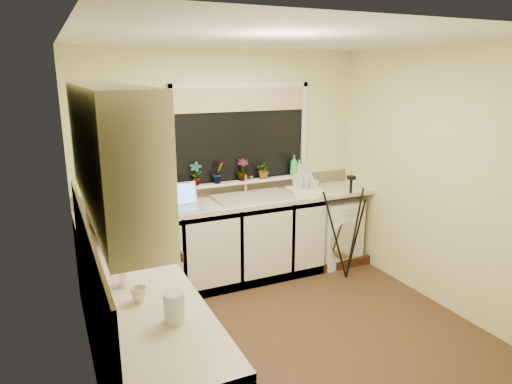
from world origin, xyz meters
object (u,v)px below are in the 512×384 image
(plant_a, at_px, (196,174))
(soap_bottle_green, at_px, (294,165))
(steel_jar, at_px, (125,277))
(tripod, at_px, (349,228))
(microwave, at_px, (118,214))
(laptop, at_px, (184,202))
(plant_b, at_px, (218,173))
(dish_rack, at_px, (304,190))
(glass_jug, at_px, (174,307))
(plant_d, at_px, (264,170))
(cup_left, at_px, (139,295))
(washing_machine, at_px, (332,231))
(soap_bottle_clear, at_px, (299,167))
(kettle, at_px, (127,238))
(plant_c, at_px, (243,170))
(cup_back, at_px, (314,184))

(plant_a, distance_m, soap_bottle_green, 1.18)
(plant_a, bearing_deg, steel_jar, -120.34)
(tripod, xyz_separation_m, microwave, (-2.39, -0.03, 0.48))
(soap_bottle_green, bearing_deg, laptop, -168.69)
(microwave, height_order, plant_b, plant_b)
(dish_rack, relative_size, glass_jug, 2.17)
(plant_d, bearing_deg, microwave, -157.35)
(steel_jar, height_order, plant_d, plant_d)
(cup_left, bearing_deg, plant_b, 58.30)
(glass_jug, bearing_deg, laptop, 72.55)
(washing_machine, distance_m, soap_bottle_clear, 0.86)
(kettle, height_order, glass_jug, kettle)
(kettle, distance_m, microwave, 0.45)
(plant_c, bearing_deg, dish_rack, -22.49)
(washing_machine, bearing_deg, plant_b, 162.55)
(plant_a, height_order, plant_b, plant_a)
(plant_d, bearing_deg, tripod, -44.83)
(cup_back, bearing_deg, microwave, -165.26)
(steel_jar, height_order, soap_bottle_green, soap_bottle_green)
(steel_jar, distance_m, plant_a, 2.06)
(laptop, bearing_deg, plant_d, 11.74)
(kettle, distance_m, steel_jar, 0.61)
(plant_b, bearing_deg, kettle, -135.10)
(microwave, distance_m, soap_bottle_clear, 2.28)
(plant_a, distance_m, plant_d, 0.79)
(plant_b, height_order, cup_back, plant_b)
(glass_jug, distance_m, microwave, 1.60)
(dish_rack, distance_m, soap_bottle_green, 0.35)
(soap_bottle_green, xyz_separation_m, cup_left, (-2.17, -2.02, -0.22))
(kettle, xyz_separation_m, steel_jar, (-0.12, -0.60, -0.04))
(laptop, xyz_separation_m, plant_b, (0.47, 0.27, 0.20))
(plant_a, bearing_deg, plant_c, 1.42)
(glass_jug, bearing_deg, dish_rack, 45.47)
(washing_machine, relative_size, soap_bottle_green, 3.25)
(laptop, relative_size, plant_b, 1.52)
(laptop, distance_m, cup_left, 1.90)
(soap_bottle_green, bearing_deg, cup_back, -29.47)
(glass_jug, relative_size, soap_bottle_green, 0.71)
(soap_bottle_clear, bearing_deg, microwave, -161.48)
(glass_jug, bearing_deg, plant_b, 64.40)
(plant_a, xyz_separation_m, cup_left, (-1.00, -2.02, -0.23))
(microwave, bearing_deg, cup_left, 166.71)
(plant_a, height_order, plant_c, plant_a)
(tripod, distance_m, plant_d, 1.12)
(kettle, relative_size, cup_left, 1.97)
(plant_b, relative_size, soap_bottle_green, 0.98)
(glass_jug, distance_m, cup_left, 0.33)
(steel_jar, bearing_deg, plant_d, 43.85)
(plant_a, xyz_separation_m, plant_d, (0.79, -0.01, -0.03))
(glass_jug, bearing_deg, plant_d, 54.39)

